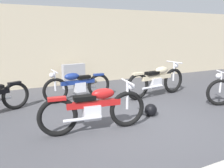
{
  "coord_description": "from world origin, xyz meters",
  "views": [
    {
      "loc": [
        -2.61,
        -3.75,
        1.86
      ],
      "look_at": [
        -0.03,
        1.46,
        0.55
      ],
      "focal_mm": 37.14,
      "sensor_mm": 36.0,
      "label": 1
    }
  ],
  "objects": [
    {
      "name": "building_wall",
      "position": [
        0.0,
        4.41,
        1.35
      ],
      "size": [
        18.0,
        0.3,
        2.69
      ],
      "primitive_type": "cube",
      "color": "beige",
      "rests_on": "ground_plane"
    },
    {
      "name": "motorcycle_red",
      "position": [
        -1.05,
        0.11,
        0.45
      ],
      "size": [
        2.08,
        0.58,
        0.94
      ],
      "rotation": [
        0.0,
        0.0,
        -0.12
      ],
      "color": "black",
      "rests_on": "ground_plane"
    },
    {
      "name": "motorcycle_cream",
      "position": [
        1.53,
        1.62,
        0.47
      ],
      "size": [
        2.18,
        0.62,
        0.98
      ],
      "rotation": [
        0.0,
        0.0,
        0.12
      ],
      "color": "black",
      "rests_on": "ground_plane"
    },
    {
      "name": "ground_plane",
      "position": [
        0.0,
        0.0,
        0.0
      ],
      "size": [
        40.0,
        40.0,
        0.0
      ],
      "primitive_type": "plane",
      "color": "#47474C"
    },
    {
      "name": "helmet",
      "position": [
        0.38,
        0.32,
        0.14
      ],
      "size": [
        0.28,
        0.28,
        0.28
      ],
      "primitive_type": "sphere",
      "color": "black",
      "rests_on": "ground_plane"
    },
    {
      "name": "motorcycle_blue",
      "position": [
        -0.7,
        2.25,
        0.42
      ],
      "size": [
        1.96,
        0.55,
        0.88
      ],
      "rotation": [
        0.0,
        0.0,
        3.2
      ],
      "color": "black",
      "rests_on": "ground_plane"
    },
    {
      "name": "stone_marker",
      "position": [
        -0.36,
        3.72,
        0.41
      ],
      "size": [
        0.79,
        0.28,
        0.81
      ],
      "primitive_type": "cube",
      "rotation": [
        0.0,
        0.0,
        0.11
      ],
      "color": "#9E9EA3",
      "rests_on": "ground_plane"
    }
  ]
}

